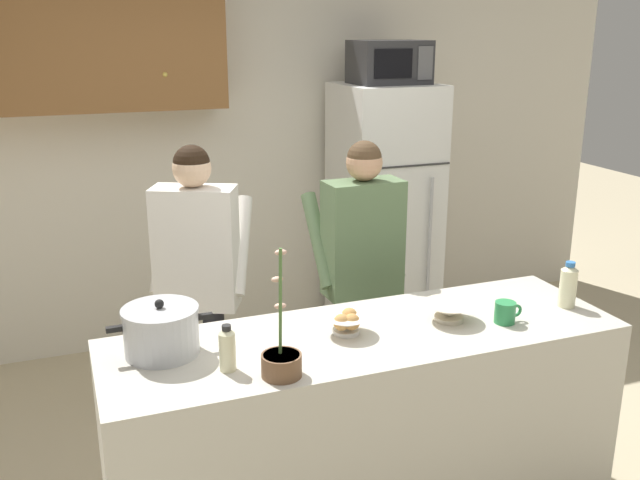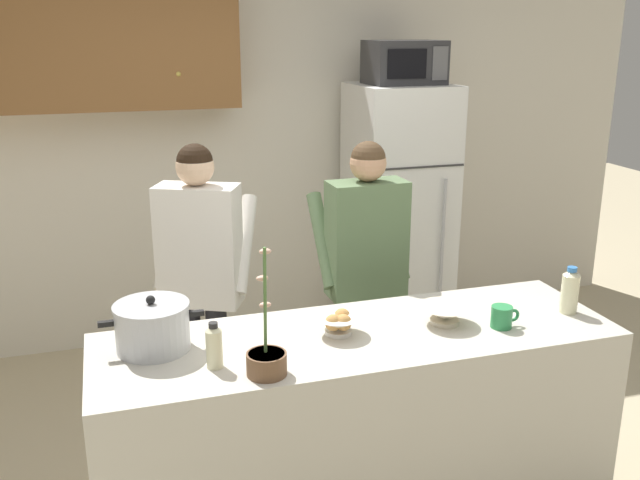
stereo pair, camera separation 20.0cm
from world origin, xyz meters
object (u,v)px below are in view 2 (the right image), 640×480
at_px(cooking_pot, 153,327).
at_px(potted_orchid, 266,359).
at_px(empty_bowl, 445,313).
at_px(bottle_mid_counter, 570,290).
at_px(person_near_pot, 201,262).
at_px(bread_bowl, 339,323).
at_px(person_by_sink, 366,256).
at_px(coffee_mug, 502,317).
at_px(microwave, 404,62).
at_px(refrigerator, 398,214).
at_px(bottle_near_edge, 214,345).

height_order(cooking_pot, potted_orchid, potted_orchid).
xyz_separation_m(empty_bowl, bottle_mid_counter, (0.59, -0.05, 0.06)).
distance_m(person_near_pot, empty_bowl, 1.29).
xyz_separation_m(person_near_pot, bottle_mid_counter, (1.51, -0.95, 0.03)).
distance_m(bottle_mid_counter, potted_orchid, 1.44).
bearing_deg(bottle_mid_counter, bread_bowl, 175.52).
height_order(person_near_pot, person_by_sink, person_near_pot).
height_order(bread_bowl, potted_orchid, potted_orchid).
height_order(person_by_sink, coffee_mug, person_by_sink).
height_order(empty_bowl, bottle_mid_counter, bottle_mid_counter).
bearing_deg(bread_bowl, empty_bowl, -3.74).
bearing_deg(microwave, bottle_mid_counter, -89.95).
bearing_deg(potted_orchid, person_by_sink, 52.47).
height_order(person_near_pot, empty_bowl, person_near_pot).
bearing_deg(cooking_pot, person_by_sink, 29.82).
bearing_deg(refrigerator, cooking_pot, -136.00).
distance_m(person_near_pot, bottle_mid_counter, 1.78).
relative_size(cooking_pot, bottle_mid_counter, 1.91).
xyz_separation_m(person_by_sink, empty_bowl, (0.07, -0.78, -0.03)).
height_order(empty_bowl, potted_orchid, potted_orchid).
height_order(person_near_pot, cooking_pot, person_near_pot).
xyz_separation_m(bottle_near_edge, bottle_mid_counter, (1.60, 0.06, 0.02)).
bearing_deg(bread_bowl, bottle_near_edge, -165.26).
bearing_deg(bottle_near_edge, microwave, 50.66).
bearing_deg(person_near_pot, bread_bowl, -62.82).
distance_m(refrigerator, bottle_mid_counter, 1.92).
relative_size(coffee_mug, potted_orchid, 0.26).
relative_size(coffee_mug, bottle_mid_counter, 0.61).
bearing_deg(microwave, bottle_near_edge, -129.34).
relative_size(person_by_sink, coffee_mug, 12.22).
xyz_separation_m(bread_bowl, empty_bowl, (0.47, -0.03, -0.01)).
relative_size(bread_bowl, potted_orchid, 0.41).
relative_size(person_by_sink, potted_orchid, 3.23).
distance_m(microwave, bottle_near_edge, 2.68).
height_order(cooking_pot, empty_bowl, cooking_pot).
distance_m(refrigerator, bottle_near_edge, 2.54).
xyz_separation_m(refrigerator, person_near_pot, (-1.51, -0.96, 0.11)).
bearing_deg(potted_orchid, person_near_pot, 94.15).
bearing_deg(bottle_mid_counter, bottle_near_edge, -177.89).
xyz_separation_m(person_near_pot, bottle_near_edge, (-0.09, -1.01, 0.01)).
xyz_separation_m(coffee_mug, bottle_mid_counter, (0.37, 0.06, 0.06)).
bearing_deg(refrigerator, empty_bowl, -107.46).
bearing_deg(person_by_sink, coffee_mug, -72.10).
distance_m(microwave, coffee_mug, 2.20).
bearing_deg(empty_bowl, refrigerator, 72.54).
relative_size(microwave, bottle_mid_counter, 2.24).
distance_m(microwave, bottle_mid_counter, 2.09).
bearing_deg(person_by_sink, bread_bowl, -118.39).
bearing_deg(bottle_near_edge, empty_bowl, 6.26).
bearing_deg(person_by_sink, microwave, 58.32).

